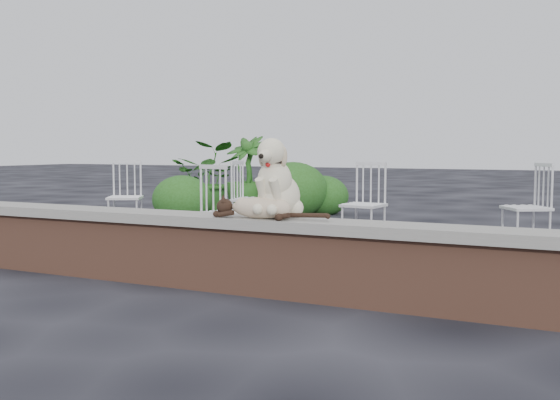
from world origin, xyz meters
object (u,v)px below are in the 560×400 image
at_px(dog, 279,177).
at_px(chair_e, 251,198).
at_px(potted_plant_b, 247,175).
at_px(chair_c, 228,212).
at_px(chair_d, 526,206).
at_px(potted_plant_a, 209,179).
at_px(chair_b, 364,204).
at_px(chair_a, 125,196).
at_px(cat, 261,206).

bearing_deg(dog, chair_e, 122.52).
bearing_deg(potted_plant_b, chair_c, -63.79).
distance_m(chair_d, potted_plant_a, 5.12).
bearing_deg(dog, chair_b, 94.95).
distance_m(chair_a, chair_d, 4.94).
distance_m(dog, chair_b, 2.68).
bearing_deg(chair_e, chair_a, 98.73).
xyz_separation_m(chair_c, chair_d, (2.63, 1.91, 0.00)).
height_order(chair_d, potted_plant_a, potted_plant_a).
distance_m(cat, chair_b, 2.80).
bearing_deg(chair_a, potted_plant_b, 55.23).
height_order(dog, chair_a, dog).
bearing_deg(chair_c, cat, 145.27).
xyz_separation_m(chair_a, potted_plant_b, (0.29, 2.82, 0.18)).
bearing_deg(chair_e, dog, -154.48).
distance_m(chair_e, potted_plant_b, 2.74).
relative_size(dog, chair_c, 0.65).
bearing_deg(potted_plant_a, cat, -54.06).
height_order(dog, cat, dog).
height_order(chair_d, potted_plant_b, potted_plant_b).
bearing_deg(chair_e, cat, -156.98).
relative_size(chair_b, potted_plant_a, 0.78).
xyz_separation_m(cat, chair_a, (-3.31, 2.50, -0.20)).
bearing_deg(cat, potted_plant_a, 126.48).
distance_m(potted_plant_a, potted_plant_b, 0.78).
xyz_separation_m(chair_c, chair_a, (-2.26, 1.19, 0.00)).
height_order(chair_c, chair_a, same).
relative_size(cat, chair_e, 1.13).
distance_m(chair_c, chair_d, 3.25).
bearing_deg(potted_plant_a, chair_c, -55.23).
distance_m(chair_a, potted_plant_a, 2.12).
relative_size(chair_c, potted_plant_a, 0.78).
height_order(cat, chair_a, chair_a).
bearing_deg(chair_b, potted_plant_a, 157.54).
xyz_separation_m(chair_a, chair_b, (3.19, 0.29, 0.00)).
xyz_separation_m(dog, chair_a, (-3.39, 2.35, -0.41)).
bearing_deg(potted_plant_a, potted_plant_b, 65.69).
distance_m(cat, chair_c, 1.69).
bearing_deg(dog, chair_c, 134.82).
bearing_deg(chair_a, cat, -66.01).
height_order(chair_a, potted_plant_b, potted_plant_b).
xyz_separation_m(cat, chair_c, (-1.05, 1.31, -0.20)).
relative_size(dog, potted_plant_a, 0.50).
xyz_separation_m(chair_d, chair_b, (-1.70, -0.44, 0.00)).
height_order(chair_a, chair_e, same).
xyz_separation_m(chair_e, potted_plant_a, (-1.68, 1.67, 0.14)).
relative_size(chair_c, potted_plant_b, 0.72).
bearing_deg(potted_plant_b, chair_a, -95.79).
bearing_deg(chair_e, chair_d, -91.52).
bearing_deg(chair_d, potted_plant_a, -137.18).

